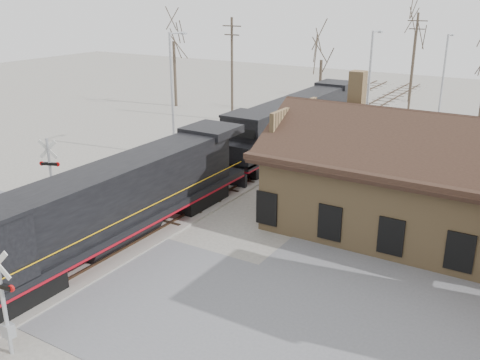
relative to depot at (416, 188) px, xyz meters
The scene contains 17 objects.
ground 17.14m from the depot, 134.97° to the right, with size 140.00×140.00×0.00m, color #A39D93.
road 17.13m from the depot, 134.97° to the right, with size 60.00×9.00×0.03m, color slate.
track_main 12.58m from the depot, 165.97° to the left, with size 3.40×90.00×0.24m.
track_siding 16.92m from the depot, 169.70° to the left, with size 3.40×90.00×0.24m.
depot is the anchor object (origin of this frame).
locomotive_lead 15.49m from the depot, 140.72° to the right, with size 2.91×19.52×4.33m.
locomotive_trailing 15.61m from the depot, 140.19° to the left, with size 2.91×19.52×4.10m.
crossbuck_near 19.81m from the depot, 117.72° to the right, with size 1.18×0.31×4.13m.
crossbuck_far 19.99m from the depot, 157.11° to the right, with size 1.16×0.53×4.27m.
streetlight_a 19.94m from the depot, 166.55° to the left, with size 0.25×2.04×9.21m.
streetlight_b 13.38m from the depot, 119.76° to the left, with size 0.25×2.04×9.39m.
streetlight_c 21.94m from the depot, 98.87° to the left, with size 0.25×2.04×8.66m.
utility_pole_a 27.86m from the depot, 142.05° to the left, with size 2.00×0.24×9.76m.
utility_pole_b 31.66m from the depot, 105.04° to the left, with size 2.00×0.24×10.03m.
tree_a 37.19m from the depot, 147.40° to the left, with size 4.67×4.67×11.43m.
tree_b 29.10m from the depot, 123.08° to the left, with size 3.68×3.68×9.02m.
tree_c 37.73m from the depot, 104.90° to the left, with size 5.27×5.27×12.91m.
Camera 1 is at (17.68, -14.67, 11.87)m, focal length 40.00 mm.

